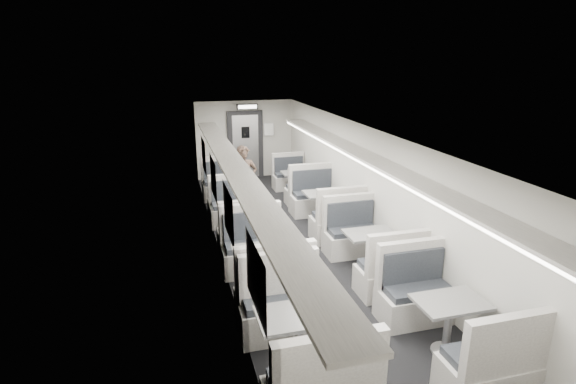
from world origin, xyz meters
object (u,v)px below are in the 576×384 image
booth_right_c (369,252)px  booth_right_d (448,326)px  booth_left_b (239,220)px  passenger (245,181)px  exit_sign (247,107)px  booth_right_b (325,209)px  vestibule_door (246,145)px  booth_left_a (226,193)px  booth_right_a (296,184)px  booth_left_c (263,271)px  booth_left_d (297,343)px

booth_right_c → booth_right_d: 2.37m
booth_left_b → passenger: bearing=74.3°
booth_right_c → exit_sign: 6.77m
booth_right_b → booth_right_d: booth_right_b is taller
booth_right_d → vestibule_door: vestibule_door is taller
booth_right_b → exit_sign: (-1.00, 4.06, 1.88)m
passenger → vestibule_door: size_ratio=0.81×
booth_left_a → booth_right_a: booth_left_a is taller
booth_right_a → vestibule_door: size_ratio=0.92×
booth_right_a → booth_right_d: bearing=-90.0°
booth_left_c → vestibule_door: bearing=82.1°
booth_left_c → booth_left_d: size_ratio=0.96×
booth_right_c → booth_left_a: bearing=115.6°
booth_right_a → booth_right_d: booth_right_d is taller
vestibule_door → booth_left_a: bearing=-110.1°
booth_left_d → booth_right_c: size_ratio=1.09×
booth_left_d → booth_right_c: booth_left_d is taller
booth_left_a → booth_right_b: 2.70m
booth_left_c → passenger: size_ratio=1.33×
booth_right_c → booth_left_b: bearing=132.3°
booth_left_a → exit_sign: (1.00, 2.25, 1.90)m
booth_right_c → exit_sign: bearing=98.8°
booth_left_d → booth_right_a: (2.00, 6.91, -0.08)m
booth_left_c → booth_right_d: bearing=-46.6°
booth_left_d → passenger: passenger is taller
booth_right_c → vestibule_door: (-1.00, 6.91, 0.65)m
booth_right_b → booth_right_c: 2.36m
booth_right_a → booth_right_c: (0.00, -4.67, 0.04)m
booth_left_a → booth_right_a: bearing=13.8°
booth_left_b → booth_right_a: (2.00, 2.47, -0.04)m
booth_right_b → booth_right_a: bearing=90.0°
booth_left_b → booth_right_b: booth_right_b is taller
booth_right_b → passenger: 2.05m
booth_right_c → passenger: size_ratio=1.26×
booth_left_d → booth_left_a: bearing=90.0°
vestibule_door → booth_left_c: bearing=-97.9°
booth_left_b → booth_right_d: (2.00, -4.58, 0.01)m
vestibule_door → booth_right_c: bearing=-81.8°
booth_left_b → booth_left_c: booth_left_c is taller
booth_left_d → booth_right_d: bearing=-3.8°
booth_left_b → exit_sign: bearing=76.7°
booth_right_c → vestibule_door: 7.01m
vestibule_door → passenger: bearing=-100.5°
booth_left_c → passenger: passenger is taller
booth_left_c → vestibule_door: vestibule_door is taller
booth_left_a → exit_sign: size_ratio=3.43×
booth_left_b → booth_right_c: bearing=-47.7°
booth_right_c → passenger: passenger is taller
booth_right_b → vestibule_door: bearing=102.4°
booth_left_b → booth_left_a: bearing=90.0°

